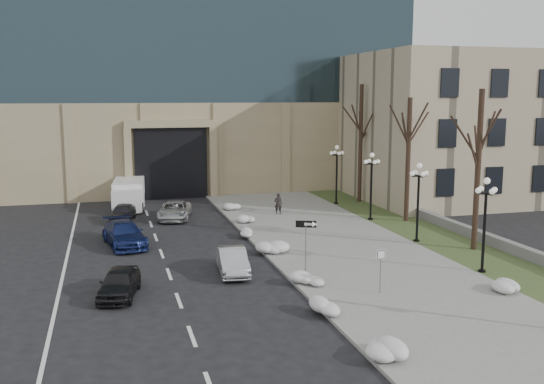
% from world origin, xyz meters
% --- Properties ---
extents(ground, '(160.00, 160.00, 0.00)m').
position_xyz_m(ground, '(0.00, 0.00, 0.00)').
color(ground, black).
rests_on(ground, ground).
extents(sidewalk, '(9.00, 40.00, 0.12)m').
position_xyz_m(sidewalk, '(3.50, 14.00, 0.06)').
color(sidewalk, gray).
rests_on(sidewalk, ground).
extents(curb, '(0.30, 40.00, 0.14)m').
position_xyz_m(curb, '(-1.00, 14.00, 0.07)').
color(curb, gray).
rests_on(curb, ground).
extents(grass_strip, '(4.00, 40.00, 0.10)m').
position_xyz_m(grass_strip, '(10.00, 14.00, 0.05)').
color(grass_strip, '#384B25').
rests_on(grass_strip, ground).
extents(stone_wall, '(0.50, 30.00, 0.70)m').
position_xyz_m(stone_wall, '(12.00, 16.00, 0.35)').
color(stone_wall, slate).
rests_on(stone_wall, ground).
extents(classical_building, '(22.00, 18.12, 12.00)m').
position_xyz_m(classical_building, '(22.00, 27.98, 6.00)').
color(classical_building, tan).
rests_on(classical_building, ground).
extents(car_a, '(2.24, 3.90, 1.25)m').
position_xyz_m(car_a, '(-8.91, 7.22, 0.63)').
color(car_a, black).
rests_on(car_a, ground).
extents(car_b, '(1.65, 3.91, 1.26)m').
position_xyz_m(car_b, '(-3.47, 9.30, 0.63)').
color(car_b, '#A7ABAF').
rests_on(car_b, ground).
extents(car_c, '(2.75, 5.06, 1.39)m').
position_xyz_m(car_c, '(-8.40, 16.37, 0.70)').
color(car_c, navy).
rests_on(car_c, ground).
extents(car_d, '(2.99, 4.83, 1.25)m').
position_xyz_m(car_d, '(-4.73, 23.29, 0.62)').
color(car_d, silver).
rests_on(car_d, ground).
extents(car_e, '(2.16, 3.81, 1.22)m').
position_xyz_m(car_e, '(-8.28, 23.49, 0.61)').
color(car_e, '#2A292E').
rests_on(car_e, ground).
extents(pedestrian, '(0.63, 0.49, 1.54)m').
position_xyz_m(pedestrian, '(2.63, 22.47, 0.89)').
color(pedestrian, black).
rests_on(pedestrian, sidewalk).
extents(box_truck, '(2.79, 6.65, 2.06)m').
position_xyz_m(box_truck, '(-7.65, 28.91, 1.00)').
color(box_truck, silver).
rests_on(box_truck, ground).
extents(one_way_sign, '(1.00, 0.52, 2.75)m').
position_xyz_m(one_way_sign, '(-0.03, 7.80, 2.27)').
color(one_way_sign, slate).
rests_on(one_way_sign, ground).
extents(keep_sign, '(0.45, 0.06, 2.08)m').
position_xyz_m(keep_sign, '(2.03, 4.27, 1.53)').
color(keep_sign, slate).
rests_on(keep_sign, ground).
extents(snow_clump_a, '(1.10, 1.60, 0.36)m').
position_xyz_m(snow_clump_a, '(-0.51, -1.48, 0.30)').
color(snow_clump_a, silver).
rests_on(snow_clump_a, sidewalk).
extents(snow_clump_b, '(1.10, 1.60, 0.36)m').
position_xyz_m(snow_clump_b, '(-0.87, 2.92, 0.30)').
color(snow_clump_b, silver).
rests_on(snow_clump_b, sidewalk).
extents(snow_clump_c, '(1.10, 1.60, 0.36)m').
position_xyz_m(snow_clump_c, '(-0.49, 6.42, 0.30)').
color(snow_clump_c, silver).
rests_on(snow_clump_c, sidewalk).
extents(snow_clump_d, '(1.10, 1.60, 0.36)m').
position_xyz_m(snow_clump_d, '(-0.67, 12.08, 0.30)').
color(snow_clump_d, silver).
rests_on(snow_clump_d, sidewalk).
extents(snow_clump_e, '(1.10, 1.60, 0.36)m').
position_xyz_m(snow_clump_e, '(-0.89, 16.28, 0.30)').
color(snow_clump_e, silver).
rests_on(snow_clump_e, sidewalk).
extents(snow_clump_f, '(1.10, 1.60, 0.36)m').
position_xyz_m(snow_clump_f, '(-0.31, 20.21, 0.30)').
color(snow_clump_f, silver).
rests_on(snow_clump_f, sidewalk).
extents(snow_clump_g, '(1.10, 1.60, 0.36)m').
position_xyz_m(snow_clump_g, '(-0.32, 25.41, 0.30)').
color(snow_clump_g, silver).
rests_on(snow_clump_g, sidewalk).
extents(snow_clump_h, '(1.10, 1.60, 0.36)m').
position_xyz_m(snow_clump_h, '(7.56, 3.09, 0.30)').
color(snow_clump_h, silver).
rests_on(snow_clump_h, sidewalk).
extents(lamppost_a, '(1.18, 1.18, 4.76)m').
position_xyz_m(lamppost_a, '(8.30, 6.00, 3.07)').
color(lamppost_a, black).
rests_on(lamppost_a, ground).
extents(lamppost_b, '(1.18, 1.18, 4.76)m').
position_xyz_m(lamppost_b, '(8.30, 12.50, 3.07)').
color(lamppost_b, black).
rests_on(lamppost_b, ground).
extents(lamppost_c, '(1.18, 1.18, 4.76)m').
position_xyz_m(lamppost_c, '(8.30, 19.00, 3.07)').
color(lamppost_c, black).
rests_on(lamppost_c, ground).
extents(lamppost_d, '(1.18, 1.18, 4.76)m').
position_xyz_m(lamppost_d, '(8.30, 25.50, 3.07)').
color(lamppost_d, black).
rests_on(lamppost_d, ground).
extents(tree_near, '(3.20, 3.20, 9.00)m').
position_xyz_m(tree_near, '(10.50, 10.00, 5.83)').
color(tree_near, black).
rests_on(tree_near, ground).
extents(tree_mid, '(3.20, 3.20, 8.50)m').
position_xyz_m(tree_mid, '(10.50, 18.00, 5.50)').
color(tree_mid, black).
rests_on(tree_mid, ground).
extents(tree_far, '(3.20, 3.20, 9.50)m').
position_xyz_m(tree_far, '(10.50, 26.00, 6.15)').
color(tree_far, black).
rests_on(tree_far, ground).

